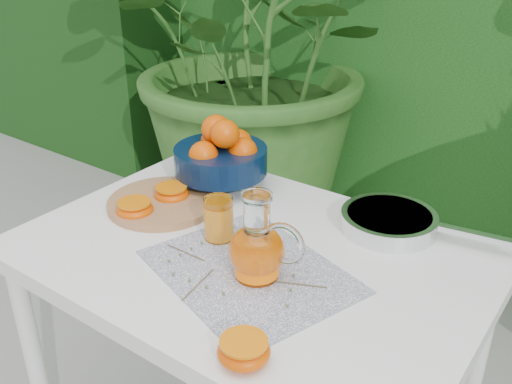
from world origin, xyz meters
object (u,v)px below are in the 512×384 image
Objects in this scene: saute_pan at (390,221)px; fruit_bowl at (222,154)px; white_table at (251,279)px; juice_pitcher at (258,249)px; cutting_board at (163,202)px.

fruit_bowl is at bearing -174.96° from saute_pan.
juice_pitcher reaches higher than white_table.
fruit_bowl is 0.47m from saute_pan.
white_table is 3.65× the size of cutting_board.
white_table is at bearing 134.01° from juice_pitcher.
juice_pitcher is (0.33, -0.29, -0.02)m from fruit_bowl.
juice_pitcher reaches higher than saute_pan.
juice_pitcher is at bearing -16.70° from cutting_board.
fruit_bowl reaches higher than juice_pitcher.
juice_pitcher is 0.46× the size of saute_pan.
saute_pan reaches higher than white_table.
fruit_bowl is 0.44m from juice_pitcher.
white_table is 0.37m from fruit_bowl.
cutting_board is 0.99× the size of fruit_bowl.
saute_pan is at bearing 68.08° from juice_pitcher.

